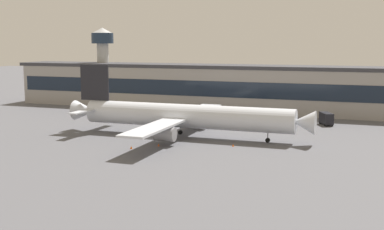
# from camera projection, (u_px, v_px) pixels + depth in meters

# --- Properties ---
(ground_plane) EXTENTS (600.00, 600.00, 0.00)m
(ground_plane) POSITION_uv_depth(u_px,v_px,m) (154.00, 139.00, 120.39)
(ground_plane) COLOR #56565B
(terminal_building) EXTENTS (158.15, 15.98, 15.81)m
(terminal_building) POSITION_uv_depth(u_px,v_px,m) (220.00, 87.00, 171.19)
(terminal_building) COLOR #9E9993
(terminal_building) RESTS_ON ground_plane
(airliner) EXTENTS (63.79, 54.56, 17.67)m
(airliner) POSITION_uv_depth(u_px,v_px,m) (183.00, 116.00, 122.23)
(airliner) COLOR silver
(airliner) RESTS_ON ground_plane
(control_tower) EXTENTS (8.46, 8.46, 29.12)m
(control_tower) POSITION_uv_depth(u_px,v_px,m) (103.00, 56.00, 189.21)
(control_tower) COLOR #B7B7B2
(control_tower) RESTS_ON ground_plane
(belt_loader) EXTENTS (6.42, 2.15, 1.95)m
(belt_loader) POSITION_uv_depth(u_px,v_px,m) (107.00, 110.00, 164.21)
(belt_loader) COLOR yellow
(belt_loader) RESTS_ON ground_plane
(baggage_tug) EXTENTS (3.50, 4.12, 1.85)m
(baggage_tug) POSITION_uv_depth(u_px,v_px,m) (172.00, 112.00, 160.17)
(baggage_tug) COLOR black
(baggage_tug) RESTS_ON ground_plane
(stair_truck) EXTENTS (4.69, 6.45, 3.55)m
(stair_truck) POSITION_uv_depth(u_px,v_px,m) (326.00, 118.00, 140.38)
(stair_truck) COLOR black
(stair_truck) RESTS_ON ground_plane
(follow_me_car) EXTENTS (3.65, 4.79, 1.85)m
(follow_me_car) POSITION_uv_depth(u_px,v_px,m) (217.00, 115.00, 153.47)
(follow_me_car) COLOR #2651A5
(follow_me_car) RESTS_ON ground_plane
(traffic_cone_0) EXTENTS (0.49, 0.49, 0.61)m
(traffic_cone_0) POSITION_uv_depth(u_px,v_px,m) (159.00, 145.00, 111.56)
(traffic_cone_0) COLOR #F2590C
(traffic_cone_0) RESTS_ON ground_plane
(traffic_cone_1) EXTENTS (0.53, 0.53, 0.66)m
(traffic_cone_1) POSITION_uv_depth(u_px,v_px,m) (131.00, 147.00, 108.83)
(traffic_cone_1) COLOR #F2590C
(traffic_cone_1) RESTS_ON ground_plane
(traffic_cone_2) EXTENTS (0.47, 0.47, 0.59)m
(traffic_cone_2) POSITION_uv_depth(u_px,v_px,m) (233.00, 145.00, 111.31)
(traffic_cone_2) COLOR #F2590C
(traffic_cone_2) RESTS_ON ground_plane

